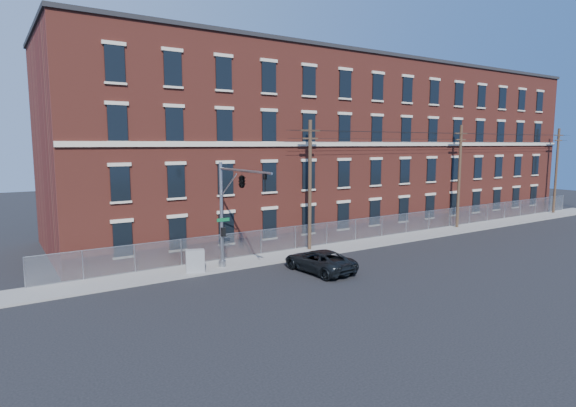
# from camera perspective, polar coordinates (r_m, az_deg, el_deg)

# --- Properties ---
(ground) EXTENTS (140.00, 140.00, 0.00)m
(ground) POSITION_cam_1_polar(r_m,az_deg,el_deg) (31.47, 5.64, -8.08)
(ground) COLOR black
(ground) RESTS_ON ground
(sidewalk) EXTENTS (65.00, 3.00, 0.12)m
(sidewalk) POSITION_cam_1_polar(r_m,az_deg,el_deg) (43.03, 14.02, -4.01)
(sidewalk) COLOR gray
(sidewalk) RESTS_ON ground
(mill_building) EXTENTS (55.30, 14.32, 16.30)m
(mill_building) POSITION_cam_1_polar(r_m,az_deg,el_deg) (48.73, 6.57, 7.03)
(mill_building) COLOR maroon
(mill_building) RESTS_ON ground
(chain_link_fence) EXTENTS (59.06, 0.06, 1.85)m
(chain_link_fence) POSITION_cam_1_polar(r_m,az_deg,el_deg) (43.73, 12.82, -2.47)
(chain_link_fence) COLOR #A5A8AD
(chain_link_fence) RESTS_ON ground
(traffic_signal_mast) EXTENTS (0.90, 6.75, 7.00)m
(traffic_signal_mast) POSITION_cam_1_polar(r_m,az_deg,el_deg) (29.07, -6.24, 1.46)
(traffic_signal_mast) COLOR #9EA0A5
(traffic_signal_mast) RESTS_ON ground
(utility_pole_near) EXTENTS (1.80, 0.28, 10.00)m
(utility_pole_near) POSITION_cam_1_polar(r_m,az_deg,el_deg) (36.14, 2.68, 2.54)
(utility_pole_near) COLOR #423021
(utility_pole_near) RESTS_ON ground
(utility_pole_mid) EXTENTS (1.80, 0.28, 10.00)m
(utility_pole_mid) POSITION_cam_1_polar(r_m,az_deg,el_deg) (48.86, 20.12, 3.34)
(utility_pole_mid) COLOR #423021
(utility_pole_mid) RESTS_ON ground
(utility_pole_far) EXTENTS (1.80, 0.28, 10.00)m
(utility_pole_far) POSITION_cam_1_polar(r_m,az_deg,el_deg) (64.15, 29.86, 3.65)
(utility_pole_far) COLOR #423021
(utility_pole_far) RESTS_ON ground
(overhead_wires) EXTENTS (40.00, 0.62, 0.62)m
(overhead_wires) POSITION_cam_1_polar(r_m,az_deg,el_deg) (48.77, 20.32, 7.77)
(overhead_wires) COLOR black
(overhead_wires) RESTS_ON ground
(pickup_truck) EXTENTS (2.87, 5.46, 1.47)m
(pickup_truck) POSITION_cam_1_polar(r_m,az_deg,el_deg) (30.87, 3.81, -6.96)
(pickup_truck) COLOR black
(pickup_truck) RESTS_ON ground
(utility_cabinet) EXTENTS (1.29, 0.91, 1.46)m
(utility_cabinet) POSITION_cam_1_polar(r_m,az_deg,el_deg) (30.85, -11.24, -6.87)
(utility_cabinet) COLOR gray
(utility_cabinet) RESTS_ON sidewalk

